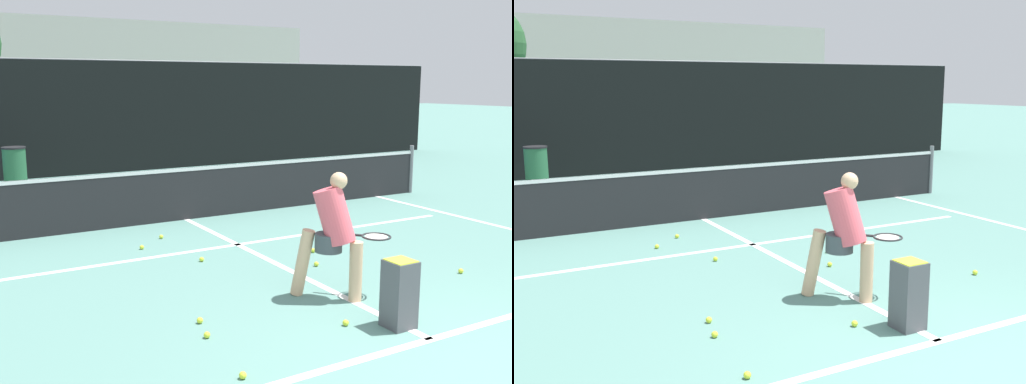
# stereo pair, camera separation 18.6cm
# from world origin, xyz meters

# --- Properties ---
(ground_plane) EXTENTS (100.00, 100.00, 0.00)m
(ground_plane) POSITION_xyz_m (0.00, 0.00, 0.00)
(ground_plane) COLOR slate
(court_baseline_near) EXTENTS (11.00, 0.10, 0.01)m
(court_baseline_near) POSITION_xyz_m (0.00, 0.77, 0.00)
(court_baseline_near) COLOR white
(court_baseline_near) RESTS_ON ground
(court_service_line) EXTENTS (8.25, 0.10, 0.01)m
(court_service_line) POSITION_xyz_m (0.00, 4.75, 0.00)
(court_service_line) COLOR white
(court_service_line) RESTS_ON ground
(court_center_mark) EXTENTS (0.10, 5.97, 0.01)m
(court_center_mark) POSITION_xyz_m (0.00, 3.76, 0.00)
(court_center_mark) COLOR white
(court_center_mark) RESTS_ON ground
(court_sideline_right) EXTENTS (0.10, 6.97, 0.01)m
(court_sideline_right) POSITION_xyz_m (4.51, 3.76, 0.00)
(court_sideline_right) COLOR white
(court_sideline_right) RESTS_ON ground
(net) EXTENTS (11.09, 0.09, 1.07)m
(net) POSITION_xyz_m (0.00, 6.74, 0.51)
(net) COLOR slate
(net) RESTS_ON ground
(fence_back) EXTENTS (24.00, 0.06, 3.07)m
(fence_back) POSITION_xyz_m (0.00, 13.12, 1.53)
(fence_back) COLOR black
(fence_back) RESTS_ON ground
(player_practicing) EXTENTS (1.12, 0.83, 1.49)m
(player_practicing) POSITION_xyz_m (-0.14, 2.18, 0.79)
(player_practicing) COLOR #DBAD84
(player_practicing) RESTS_ON ground
(tennis_ball_scattered_0) EXTENTS (0.07, 0.07, 0.07)m
(tennis_ball_scattered_0) POSITION_xyz_m (-0.50, 1.45, 0.03)
(tennis_ball_scattered_0) COLOR #D1E033
(tennis_ball_scattered_0) RESTS_ON ground
(tennis_ball_scattered_2) EXTENTS (0.07, 0.07, 0.07)m
(tennis_ball_scattered_2) POSITION_xyz_m (-0.85, 4.23, 0.03)
(tennis_ball_scattered_2) COLOR #D1E033
(tennis_ball_scattered_2) RESTS_ON ground
(tennis_ball_scattered_3) EXTENTS (0.07, 0.07, 0.07)m
(tennis_ball_scattered_3) POSITION_xyz_m (-1.87, 1.88, 0.03)
(tennis_ball_scattered_3) COLOR #D1E033
(tennis_ball_scattered_3) RESTS_ON ground
(tennis_ball_scattered_4) EXTENTS (0.07, 0.07, 0.07)m
(tennis_ball_scattered_4) POSITION_xyz_m (-1.78, 2.25, 0.03)
(tennis_ball_scattered_4) COLOR #D1E033
(tennis_ball_scattered_4) RESTS_ON ground
(tennis_ball_scattered_5) EXTENTS (0.07, 0.07, 0.07)m
(tennis_ball_scattered_5) POSITION_xyz_m (0.41, 3.25, 0.03)
(tennis_ball_scattered_5) COLOR #D1E033
(tennis_ball_scattered_5) RESTS_ON ground
(tennis_ball_scattered_6) EXTENTS (0.07, 0.07, 0.07)m
(tennis_ball_scattered_6) POSITION_xyz_m (0.76, 3.82, 0.03)
(tennis_ball_scattered_6) COLOR #D1E033
(tennis_ball_scattered_6) RESTS_ON ground
(tennis_ball_scattered_8) EXTENTS (0.07, 0.07, 0.07)m
(tennis_ball_scattered_8) POSITION_xyz_m (-1.96, 0.99, 0.03)
(tennis_ball_scattered_8) COLOR #D1E033
(tennis_ball_scattered_8) RESTS_ON ground
(tennis_ball_scattered_9) EXTENTS (0.07, 0.07, 0.07)m
(tennis_ball_scattered_9) POSITION_xyz_m (-1.37, 5.24, 0.03)
(tennis_ball_scattered_9) COLOR #D1E033
(tennis_ball_scattered_9) RESTS_ON ground
(tennis_ball_scattered_10) EXTENTS (0.07, 0.07, 0.07)m
(tennis_ball_scattered_10) POSITION_xyz_m (-0.89, 5.68, 0.03)
(tennis_ball_scattered_10) COLOR #D1E033
(tennis_ball_scattered_10) RESTS_ON ground
(tennis_ball_scattered_11) EXTENTS (0.07, 0.07, 0.07)m
(tennis_ball_scattered_11) POSITION_xyz_m (1.88, 2.06, 0.03)
(tennis_ball_scattered_11) COLOR #D1E033
(tennis_ball_scattered_11) RESTS_ON ground
(ball_hopper) EXTENTS (0.28, 0.28, 0.71)m
(ball_hopper) POSITION_xyz_m (-0.05, 1.17, 0.37)
(ball_hopper) COLOR #4C4C51
(ball_hopper) RESTS_ON ground
(trash_bin) EXTENTS (0.55, 0.55, 0.99)m
(trash_bin) POSITION_xyz_m (-2.19, 11.71, 0.50)
(trash_bin) COLOR #28603D
(trash_bin) RESTS_ON ground
(building_far) EXTENTS (36.00, 2.40, 5.89)m
(building_far) POSITION_xyz_m (0.00, 31.14, 2.94)
(building_far) COLOR #B2ADA3
(building_far) RESTS_ON ground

